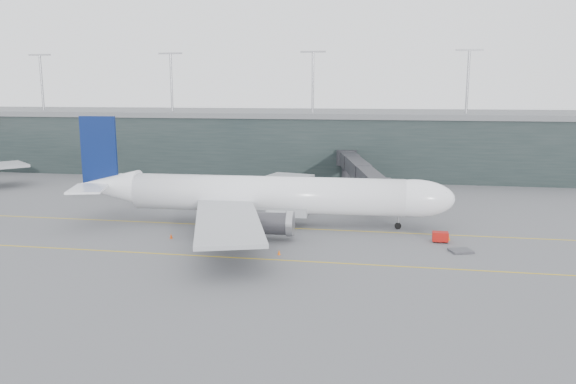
# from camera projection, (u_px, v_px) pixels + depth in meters

# --- Properties ---
(ground) EXTENTS (320.00, 320.00, 0.00)m
(ground) POSITION_uv_depth(u_px,v_px,m) (242.00, 220.00, 89.95)
(ground) COLOR #56565B
(ground) RESTS_ON ground
(taxiline_a) EXTENTS (160.00, 0.25, 0.02)m
(taxiline_a) POSITION_uv_depth(u_px,v_px,m) (235.00, 226.00, 86.07)
(taxiline_a) COLOR gold
(taxiline_a) RESTS_ON ground
(taxiline_b) EXTENTS (160.00, 0.25, 0.02)m
(taxiline_b) POSITION_uv_depth(u_px,v_px,m) (202.00, 256.00, 70.58)
(taxiline_b) COLOR gold
(taxiline_b) RESTS_ON ground
(taxiline_lead_main) EXTENTS (0.25, 60.00, 0.02)m
(taxiline_lead_main) POSITION_uv_depth(u_px,v_px,m) (293.00, 198.00, 108.47)
(taxiline_lead_main) COLOR gold
(taxiline_lead_main) RESTS_ON ground
(terminal) EXTENTS (240.00, 36.00, 29.00)m
(terminal) POSITION_uv_depth(u_px,v_px,m) (298.00, 140.00, 144.75)
(terminal) COLOR black
(terminal) RESTS_ON ground
(main_aircraft) EXTENTS (58.80, 55.35, 16.51)m
(main_aircraft) POSITION_uv_depth(u_px,v_px,m) (265.00, 195.00, 86.09)
(main_aircraft) COLOR white
(main_aircraft) RESTS_ON ground
(jet_bridge) EXTENTS (12.98, 47.52, 7.29)m
(jet_bridge) POSITION_uv_depth(u_px,v_px,m) (363.00, 168.00, 109.96)
(jet_bridge) COLOR #27272B
(jet_bridge) RESTS_ON ground
(gse_cart) EXTENTS (2.14, 1.37, 1.44)m
(gse_cart) POSITION_uv_depth(u_px,v_px,m) (440.00, 237.00, 76.71)
(gse_cart) COLOR #A0100B
(gse_cart) RESTS_ON ground
(baggage_dolly) EXTENTS (3.30, 2.96, 0.27)m
(baggage_dolly) POSITION_uv_depth(u_px,v_px,m) (461.00, 251.00, 72.24)
(baggage_dolly) COLOR #3B3A40
(baggage_dolly) RESTS_ON ground
(uld_a) EXTENTS (2.22, 1.81, 1.95)m
(uld_a) POSITION_uv_depth(u_px,v_px,m) (233.00, 200.00, 101.28)
(uld_a) COLOR #36353A
(uld_a) RESTS_ON ground
(uld_b) EXTENTS (2.49, 2.30, 1.83)m
(uld_b) POSITION_uv_depth(u_px,v_px,m) (243.00, 199.00, 102.04)
(uld_b) COLOR #36353A
(uld_b) RESTS_ON ground
(uld_c) EXTENTS (2.50, 2.20, 1.95)m
(uld_c) POSITION_uv_depth(u_px,v_px,m) (260.00, 201.00, 100.08)
(uld_c) COLOR #36353A
(uld_c) RESTS_ON ground
(cone_nose) EXTENTS (0.43, 0.43, 0.68)m
(cone_nose) POSITION_uv_depth(u_px,v_px,m) (449.00, 238.00, 77.73)
(cone_nose) COLOR #C9610B
(cone_nose) RESTS_ON ground
(cone_wing_stbd) EXTENTS (0.41, 0.41, 0.66)m
(cone_wing_stbd) POSITION_uv_depth(u_px,v_px,m) (279.00, 252.00, 70.98)
(cone_wing_stbd) COLOR #E75B0C
(cone_wing_stbd) RESTS_ON ground
(cone_wing_port) EXTENTS (0.41, 0.41, 0.65)m
(cone_wing_port) POSITION_uv_depth(u_px,v_px,m) (317.00, 206.00, 99.04)
(cone_wing_port) COLOR red
(cone_wing_port) RESTS_ON ground
(cone_tail) EXTENTS (0.44, 0.44, 0.69)m
(cone_tail) POSITION_uv_depth(u_px,v_px,m) (171.00, 236.00, 78.73)
(cone_tail) COLOR #FA500D
(cone_tail) RESTS_ON ground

